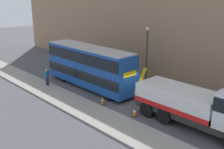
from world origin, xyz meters
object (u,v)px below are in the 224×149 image
Objects in this scene: pedestrian_onlooker at (47,77)px; street_lamp at (147,51)px; double_decker_bus at (89,65)px; traffic_cone_near_bus at (102,101)px; recovery_tow_truck at (201,106)px; traffic_cone_midway at (135,112)px.

street_lamp is at bearing 33.83° from pedestrian_onlooker.
double_decker_bus is 6.47× the size of pedestrian_onlooker.
double_decker_bus reaches higher than traffic_cone_near_bus.
double_decker_bus is 1.90× the size of street_lamp.
recovery_tow_truck is at bearing 0.26° from double_decker_bus.
double_decker_bus is 4.42m from pedestrian_onlooker.
traffic_cone_near_bus is 1.00× the size of traffic_cone_midway.
traffic_cone_midway is at bearing -12.65° from double_decker_bus.
double_decker_bus is at bearing 28.39° from pedestrian_onlooker.
traffic_cone_midway is (-4.43, -1.76, -1.42)m from recovery_tow_truck.
recovery_tow_truck is 14.09× the size of traffic_cone_near_bus.
traffic_cone_midway is at bearing -11.41° from pedestrian_onlooker.
recovery_tow_truck is at bearing 21.70° from traffic_cone_midway.
street_lamp reaches higher than double_decker_bus.
traffic_cone_midway is at bearing -55.94° from street_lamp.
pedestrian_onlooker is 2.38× the size of traffic_cone_near_bus.
pedestrian_onlooker is at bearing -171.77° from traffic_cone_near_bus.
traffic_cone_near_bus is (7.19, 1.04, -0.64)m from pedestrian_onlooker.
traffic_cone_near_bus is 3.41m from traffic_cone_midway.
pedestrian_onlooker reaches higher than traffic_cone_midway.
pedestrian_onlooker is at bearing -168.07° from recovery_tow_truck.
double_decker_bus is 5.12m from traffic_cone_near_bus.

